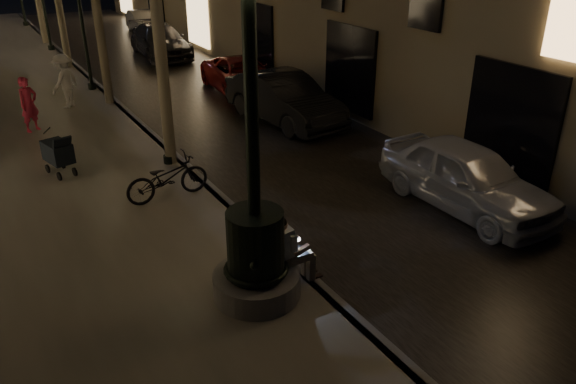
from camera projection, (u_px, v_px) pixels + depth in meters
ground at (109, 100)px, 19.70m from camera, size 120.00×120.00×0.00m
cobble_lane at (189, 88)px, 21.08m from camera, size 6.00×45.00×0.02m
curb_strip at (109, 97)px, 19.66m from camera, size 0.25×45.00×0.20m
fountain_lamppost at (255, 241)px, 8.66m from camera, size 1.40×1.40×5.21m
seated_man_laptop at (289, 248)px, 9.08m from camera, size 0.92×0.31×1.29m
lamp_curb_a at (157, 39)px, 12.74m from camera, size 0.36×0.36×4.81m
lamp_curb_b at (79, 1)px, 18.93m from camera, size 0.36×0.36×4.81m
stroller at (58, 152)px, 13.16m from camera, size 0.65×1.13×1.14m
car_front at (467, 177)px, 12.03m from camera, size 1.75×4.24×1.44m
car_second at (284, 99)px, 17.21m from camera, size 1.96×4.68×1.50m
car_third at (243, 76)px, 20.36m from camera, size 2.38×4.52×1.21m
car_rear at (160, 41)px, 25.81m from camera, size 2.28×4.98×1.41m
car_fifth at (144, 22)px, 31.18m from camera, size 1.57×3.80×1.23m
pedestrian_red at (29, 104)px, 15.88m from camera, size 0.68×0.61×1.57m
pedestrian_white at (64, 81)px, 17.93m from camera, size 1.25×1.20×1.71m
bicycle at (167, 178)px, 12.06m from camera, size 1.85×0.69×0.96m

